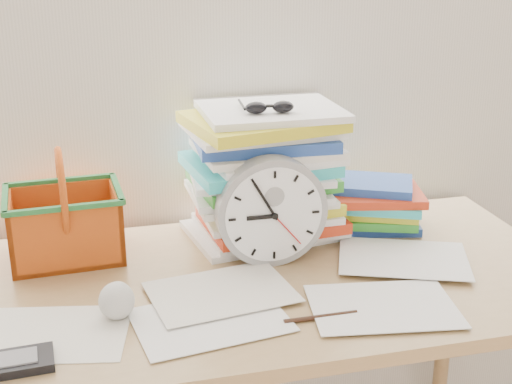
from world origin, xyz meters
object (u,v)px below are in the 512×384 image
object	(u,v)px
clock	(271,211)
basket	(63,205)
desk	(259,307)
calculator	(4,365)
paper_stack	(264,174)
book_stack	(375,205)

from	to	relation	value
clock	basket	xyz separation A→B (m)	(-0.45, 0.14, 0.00)
desk	calculator	xyz separation A→B (m)	(-0.51, -0.23, 0.08)
paper_stack	basket	distance (m)	0.48
clock	book_stack	size ratio (longest dim) A/B	1.00
desk	paper_stack	bearing A→B (deg)	72.73
paper_stack	basket	xyz separation A→B (m)	(-0.48, -0.01, -0.03)
clock	book_stack	bearing A→B (deg)	22.84
paper_stack	clock	xyz separation A→B (m)	(-0.02, -0.15, -0.04)
calculator	desk	bearing A→B (deg)	20.83
book_stack	basket	bearing A→B (deg)	178.99
clock	basket	distance (m)	0.47
clock	calculator	xyz separation A→B (m)	(-0.56, -0.30, -0.12)
book_stack	basket	distance (m)	0.76
calculator	book_stack	bearing A→B (deg)	22.75
paper_stack	calculator	size ratio (longest dim) A/B	2.19
book_stack	calculator	size ratio (longest dim) A/B	1.50
clock	book_stack	world-z (taller)	clock
paper_stack	clock	bearing A→B (deg)	-98.95
desk	calculator	world-z (taller)	calculator
clock	basket	bearing A→B (deg)	162.29
paper_stack	desk	bearing A→B (deg)	-107.27
desk	clock	bearing A→B (deg)	56.18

